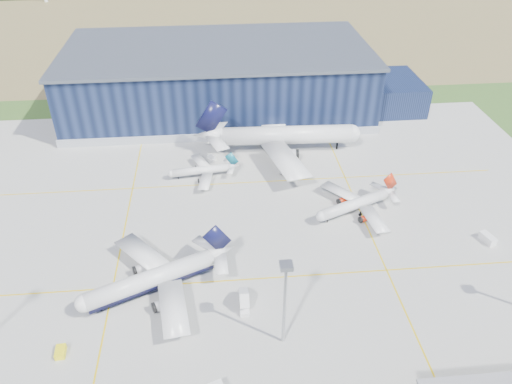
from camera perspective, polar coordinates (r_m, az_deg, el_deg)
name	(u,v)px	position (r m, az deg, el deg)	size (l,w,h in m)	color
ground	(231,254)	(135.90, -2.89, -7.13)	(600.00, 600.00, 0.00)	#2E511E
apron	(229,231)	(143.55, -3.09, -4.49)	(220.00, 160.00, 0.08)	#A3A29D
farmland	(213,25)	(334.34, -4.94, 18.53)	(600.00, 220.00, 0.01)	olive
hangar	(225,81)	(211.87, -3.56, 12.53)	(145.00, 62.00, 26.10)	black
light_mast_center	(285,291)	(104.26, 3.34, -11.27)	(2.60, 2.60, 23.00)	#ADAEB4
airliner_navy	(150,272)	(123.66, -12.02, -8.88)	(41.13, 40.23, 13.41)	silver
airliner_red	(355,200)	(150.27, 11.22, -0.86)	(30.40, 29.74, 9.91)	silver
airliner_widebody	(286,126)	(178.07, 3.50, 7.49)	(60.07, 58.77, 19.59)	silver
airliner_regional	(200,167)	(166.03, -6.38, 2.89)	(24.16, 23.63, 7.88)	silver
gse_tug_a	(61,352)	(120.49, -21.44, -16.65)	(2.09, 3.42, 1.42)	yellow
gse_van_b	(488,238)	(153.33, 24.95, -4.83)	(2.23, 4.86, 2.23)	white
gse_tug_c	(260,141)	(187.41, 0.43, 5.86)	(1.95, 3.12, 1.37)	yellow
gse_cart_b	(211,157)	(177.53, -5.11, 3.95)	(1.88, 2.82, 1.22)	white
airstair	(244,301)	(121.22, -1.39, -12.30)	(2.18, 5.44, 3.48)	white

